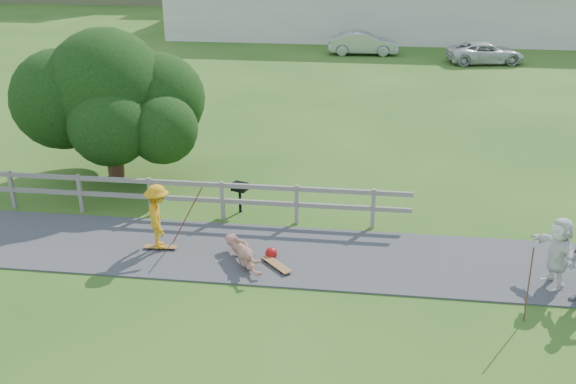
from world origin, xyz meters
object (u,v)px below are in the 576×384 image
(spectator_d, at_px, (558,253))
(tree, at_px, (111,119))
(car_silver, at_px, (363,43))
(skater_fallen, at_px, (244,252))
(car_white, at_px, (486,53))
(skater_rider, at_px, (158,220))
(bbq, at_px, (240,198))

(spectator_d, distance_m, tree, 13.07)
(spectator_d, relative_size, car_silver, 0.40)
(skater_fallen, distance_m, car_white, 25.95)
(car_silver, relative_size, car_white, 0.97)
(car_silver, relative_size, tree, 0.72)
(spectator_d, bearing_deg, skater_rider, -111.85)
(skater_rider, xyz_separation_m, tree, (-2.89, 4.55, 1.07))
(skater_rider, bearing_deg, tree, 10.32)
(car_white, bearing_deg, car_silver, 65.17)
(bbq, bearing_deg, tree, 173.15)
(car_white, bearing_deg, tree, 133.11)
(skater_fallen, relative_size, spectator_d, 1.03)
(skater_fallen, height_order, spectator_d, spectator_d)
(spectator_d, xyz_separation_m, car_white, (2.14, 24.37, -0.23))
(spectator_d, xyz_separation_m, bbq, (-7.62, 2.93, -0.39))
(car_white, bearing_deg, bbq, 144.85)
(tree, bearing_deg, car_silver, 71.02)
(spectator_d, xyz_separation_m, car_silver, (-4.76, 26.11, -0.15))
(skater_fallen, bearing_deg, skater_rider, 136.62)
(tree, distance_m, bbq, 5.08)
(skater_rider, height_order, tree, tree)
(car_white, relative_size, bbq, 4.93)
(tree, bearing_deg, bbq, -25.70)
(tree, bearing_deg, skater_rider, -57.56)
(tree, bearing_deg, spectator_d, -22.79)
(car_white, bearing_deg, spectator_d, 164.30)
(spectator_d, height_order, car_silver, spectator_d)
(skater_fallen, bearing_deg, bbq, 70.68)
(tree, bearing_deg, skater_fallen, -44.57)
(skater_rider, distance_m, car_silver, 25.98)
(skater_rider, xyz_separation_m, car_silver, (4.35, 25.61, -0.13))
(spectator_d, height_order, bbq, spectator_d)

